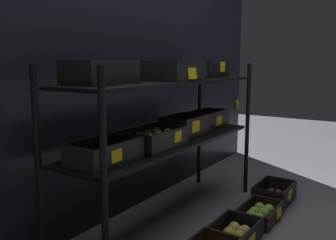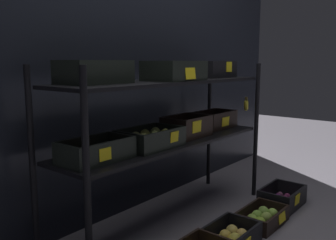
{
  "view_description": "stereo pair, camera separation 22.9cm",
  "coord_description": "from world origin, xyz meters",
  "px_view_note": "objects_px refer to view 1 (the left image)",
  "views": [
    {
      "loc": [
        -1.89,
        -1.25,
        1.04
      ],
      "look_at": [
        0.0,
        0.0,
        0.68
      ],
      "focal_mm": 38.93,
      "sensor_mm": 36.0,
      "label": 1
    },
    {
      "loc": [
        -1.76,
        -1.43,
        1.04
      ],
      "look_at": [
        0.0,
        0.0,
        0.68
      ],
      "focal_mm": 38.93,
      "sensor_mm": 36.0,
      "label": 2
    }
  ],
  "objects_px": {
    "crate_ground_apple_green": "(260,214)",
    "display_rack": "(168,112)",
    "crate_ground_plum": "(274,195)",
    "crate_ground_apple_gold": "(234,235)"
  },
  "relations": [
    {
      "from": "crate_ground_apple_green",
      "to": "crate_ground_plum",
      "type": "relative_size",
      "value": 1.02
    },
    {
      "from": "display_rack",
      "to": "crate_ground_apple_green",
      "type": "height_order",
      "value": "display_rack"
    },
    {
      "from": "crate_ground_apple_green",
      "to": "display_rack",
      "type": "bearing_deg",
      "value": 126.57
    },
    {
      "from": "crate_ground_apple_gold",
      "to": "crate_ground_apple_green",
      "type": "bearing_deg",
      "value": -2.61
    },
    {
      "from": "crate_ground_plum",
      "to": "crate_ground_apple_green",
      "type": "bearing_deg",
      "value": -177.08
    },
    {
      "from": "crate_ground_apple_gold",
      "to": "crate_ground_apple_green",
      "type": "distance_m",
      "value": 0.38
    },
    {
      "from": "crate_ground_apple_green",
      "to": "crate_ground_apple_gold",
      "type": "bearing_deg",
      "value": 177.39
    },
    {
      "from": "crate_ground_apple_gold",
      "to": "crate_ground_apple_green",
      "type": "height_order",
      "value": "crate_ground_apple_gold"
    },
    {
      "from": "display_rack",
      "to": "crate_ground_apple_gold",
      "type": "height_order",
      "value": "display_rack"
    },
    {
      "from": "crate_ground_plum",
      "to": "crate_ground_apple_gold",
      "type": "bearing_deg",
      "value": -179.85
    }
  ]
}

